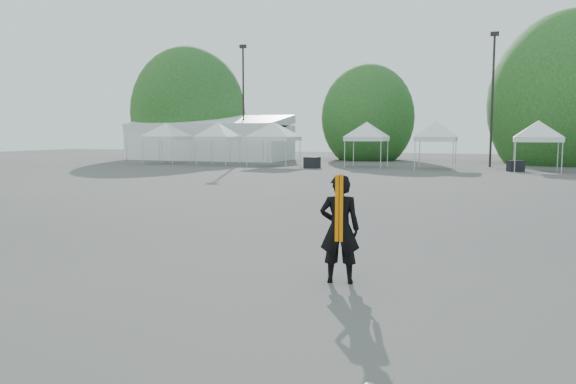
% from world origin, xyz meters
% --- Properties ---
extents(ground, '(120.00, 120.00, 0.00)m').
position_xyz_m(ground, '(0.00, 0.00, 0.00)').
color(ground, '#474442').
rests_on(ground, ground).
extents(marquee, '(15.00, 6.25, 4.23)m').
position_xyz_m(marquee, '(-22.00, 35.00, 1.97)').
color(marquee, white).
rests_on(marquee, ground).
extents(light_pole_west, '(0.60, 0.25, 10.30)m').
position_xyz_m(light_pole_west, '(-18.00, 34.00, 5.77)').
color(light_pole_west, black).
rests_on(light_pole_west, ground).
extents(light_pole_east, '(0.60, 0.25, 9.80)m').
position_xyz_m(light_pole_east, '(3.00, 32.00, 5.52)').
color(light_pole_east, black).
rests_on(light_pole_east, ground).
extents(tree_far_w, '(4.80, 4.80, 7.30)m').
position_xyz_m(tree_far_w, '(-26.00, 38.00, 4.54)').
color(tree_far_w, '#382314').
rests_on(tree_far_w, ground).
extents(tree_mid_w, '(4.16, 4.16, 6.33)m').
position_xyz_m(tree_mid_w, '(-8.00, 40.00, 3.93)').
color(tree_mid_w, '#382314').
rests_on(tree_mid_w, ground).
extents(tree_mid_e, '(5.12, 5.12, 7.79)m').
position_xyz_m(tree_mid_e, '(9.00, 39.00, 4.84)').
color(tree_mid_e, '#382314').
rests_on(tree_mid_e, ground).
extents(tent_a, '(4.30, 4.30, 3.88)m').
position_xyz_m(tent_a, '(-22.13, 27.87, 3.06)').
color(tent_a, silver).
rests_on(tent_a, ground).
extents(tent_b, '(3.88, 3.88, 3.88)m').
position_xyz_m(tent_b, '(-17.22, 27.56, 3.06)').
color(tent_b, silver).
rests_on(tent_b, ground).
extents(tent_c, '(4.67, 4.67, 3.88)m').
position_xyz_m(tent_c, '(-12.40, 27.40, 3.06)').
color(tent_c, silver).
rests_on(tent_c, ground).
extents(tent_d, '(4.01, 4.01, 3.88)m').
position_xyz_m(tent_d, '(-5.56, 28.73, 3.06)').
color(tent_d, silver).
rests_on(tent_d, ground).
extents(tent_e, '(3.84, 3.84, 3.88)m').
position_xyz_m(tent_e, '(-0.54, 28.11, 3.06)').
color(tent_e, silver).
rests_on(tent_e, ground).
extents(tent_f, '(4.14, 4.14, 3.88)m').
position_xyz_m(tent_f, '(5.93, 28.00, 3.06)').
color(tent_f, silver).
rests_on(tent_f, ground).
extents(man, '(0.75, 0.58, 1.83)m').
position_xyz_m(man, '(1.11, -3.18, 0.92)').
color(man, black).
rests_on(man, ground).
extents(crate_west, '(1.10, 0.89, 0.80)m').
position_xyz_m(crate_west, '(-8.97, 26.21, 0.40)').
color(crate_west, black).
rests_on(crate_west, ground).
extents(crate_mid, '(1.15, 1.03, 0.73)m').
position_xyz_m(crate_mid, '(4.64, 27.35, 0.37)').
color(crate_mid, black).
rests_on(crate_mid, ground).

